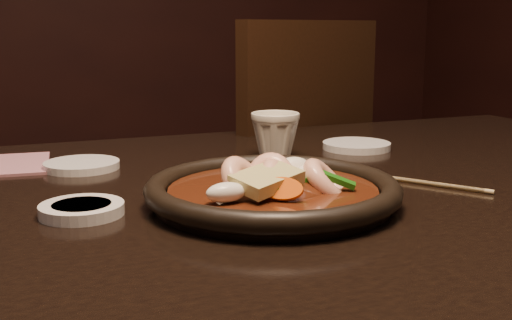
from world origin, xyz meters
name	(u,v)px	position (x,y,z in m)	size (l,w,h in m)	color
table	(254,242)	(0.00, 0.00, 0.67)	(1.60, 0.90, 0.75)	black
chair	(267,208)	(0.27, 0.60, 0.53)	(0.61, 0.61, 0.97)	black
plate	(273,192)	(-0.01, -0.09, 0.77)	(0.31, 0.31, 0.03)	black
stirfry	(275,187)	(-0.01, -0.09, 0.77)	(0.20, 0.17, 0.07)	#3D180B
soy_dish	(82,209)	(-0.23, -0.04, 0.76)	(0.10, 0.10, 0.01)	white
saucer_left	(82,165)	(-0.20, 0.20, 0.76)	(0.11, 0.11, 0.01)	white
saucer_right	(357,146)	(0.27, 0.19, 0.76)	(0.12, 0.12, 0.01)	white
tea_cup	(275,134)	(0.11, 0.17, 0.79)	(0.08, 0.07, 0.08)	white
chopsticks	(412,181)	(0.21, -0.06, 0.75)	(0.13, 0.19, 0.01)	tan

